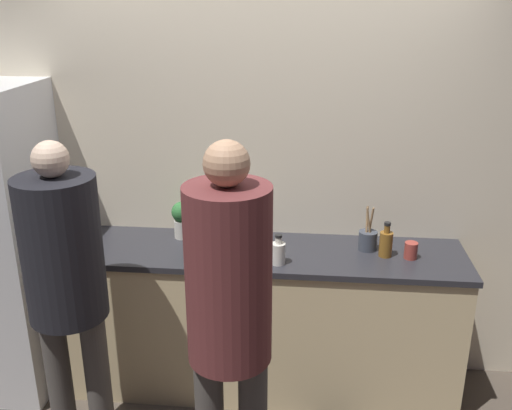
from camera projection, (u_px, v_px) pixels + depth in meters
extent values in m
cube|color=beige|center=(264.00, 175.00, 3.50)|extent=(5.20, 0.06, 2.60)
cube|color=beige|center=(259.00, 320.00, 3.52)|extent=(2.37, 0.58, 0.90)
cube|color=#28282D|center=(259.00, 252.00, 3.36)|extent=(2.40, 0.61, 0.03)
cylinder|color=#4C4742|center=(60.00, 381.00, 3.02)|extent=(0.13, 0.13, 0.83)
cylinder|color=#4C4742|center=(99.00, 384.00, 3.00)|extent=(0.13, 0.13, 0.83)
cylinder|color=black|center=(62.00, 249.00, 2.74)|extent=(0.39, 0.39, 0.72)
sphere|color=beige|center=(50.00, 159.00, 2.59)|extent=(0.17, 0.17, 0.17)
cylinder|color=brown|center=(229.00, 276.00, 2.32)|extent=(0.36, 0.36, 0.77)
sphere|color=tan|center=(227.00, 163.00, 2.16)|extent=(0.18, 0.18, 0.18)
cylinder|color=beige|center=(226.00, 231.00, 3.50)|extent=(0.32, 0.32, 0.09)
ellipsoid|color=#99BC38|center=(232.00, 221.00, 3.47)|extent=(0.15, 0.12, 0.04)
cylinder|color=#3D424C|center=(368.00, 241.00, 3.33)|extent=(0.11, 0.11, 0.11)
cylinder|color=#99754C|center=(367.00, 225.00, 3.29)|extent=(0.01, 0.05, 0.22)
cylinder|color=#99754C|center=(370.00, 225.00, 3.30)|extent=(0.03, 0.04, 0.22)
cylinder|color=#99754C|center=(369.00, 226.00, 3.28)|extent=(0.05, 0.01, 0.22)
cylinder|color=silver|center=(278.00, 254.00, 3.15)|extent=(0.08, 0.08, 0.12)
cylinder|color=silver|center=(278.00, 240.00, 3.12)|extent=(0.04, 0.04, 0.04)
cylinder|color=black|center=(279.00, 236.00, 3.11)|extent=(0.04, 0.04, 0.01)
cylinder|color=brown|center=(386.00, 244.00, 3.24)|extent=(0.07, 0.07, 0.14)
cylinder|color=brown|center=(387.00, 229.00, 3.21)|extent=(0.03, 0.03, 0.05)
cylinder|color=black|center=(388.00, 224.00, 3.19)|extent=(0.04, 0.04, 0.02)
cylinder|color=#333338|center=(222.00, 242.00, 3.24)|extent=(0.07, 0.07, 0.17)
cylinder|color=#333338|center=(222.00, 224.00, 3.20)|extent=(0.03, 0.03, 0.05)
cylinder|color=black|center=(222.00, 218.00, 3.19)|extent=(0.03, 0.03, 0.02)
cylinder|color=#A33D33|center=(411.00, 250.00, 3.22)|extent=(0.07, 0.07, 0.10)
cylinder|color=beige|center=(183.00, 229.00, 3.50)|extent=(0.10, 0.10, 0.11)
sphere|color=#2D6B33|center=(182.00, 212.00, 3.46)|extent=(0.13, 0.13, 0.13)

